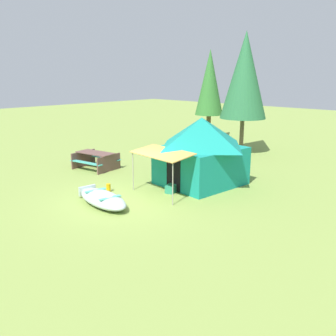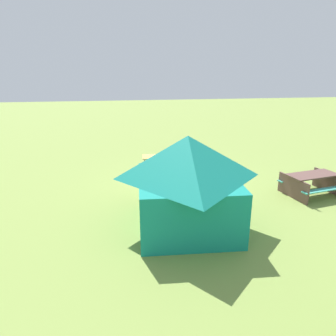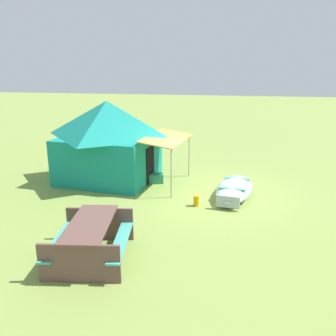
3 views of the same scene
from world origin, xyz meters
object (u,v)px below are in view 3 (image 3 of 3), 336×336
(canvas_cabin_tent, at_px, (109,140))
(fuel_can, at_px, (196,201))
(beached_rowboat, at_px, (234,189))
(picnic_table, at_px, (90,236))
(cooler_box, at_px, (156,178))

(canvas_cabin_tent, xyz_separation_m, fuel_can, (-1.87, -3.27, -1.26))
(beached_rowboat, xyz_separation_m, picnic_table, (-4.31, 2.78, 0.27))
(canvas_cabin_tent, distance_m, cooler_box, 2.08)
(cooler_box, bearing_deg, canvas_cabin_tent, 87.66)
(picnic_table, distance_m, fuel_can, 3.73)
(beached_rowboat, distance_m, canvas_cabin_tent, 4.54)
(canvas_cabin_tent, xyz_separation_m, cooler_box, (-0.07, -1.65, -1.26))
(canvas_cabin_tent, relative_size, picnic_table, 2.12)
(cooler_box, height_order, fuel_can, cooler_box)
(beached_rowboat, bearing_deg, cooler_box, 73.93)
(fuel_can, bearing_deg, canvas_cabin_tent, 60.23)
(canvas_cabin_tent, bearing_deg, picnic_table, -163.55)
(picnic_table, bearing_deg, fuel_can, -28.17)
(canvas_cabin_tent, bearing_deg, fuel_can, -119.77)
(canvas_cabin_tent, height_order, cooler_box, canvas_cabin_tent)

